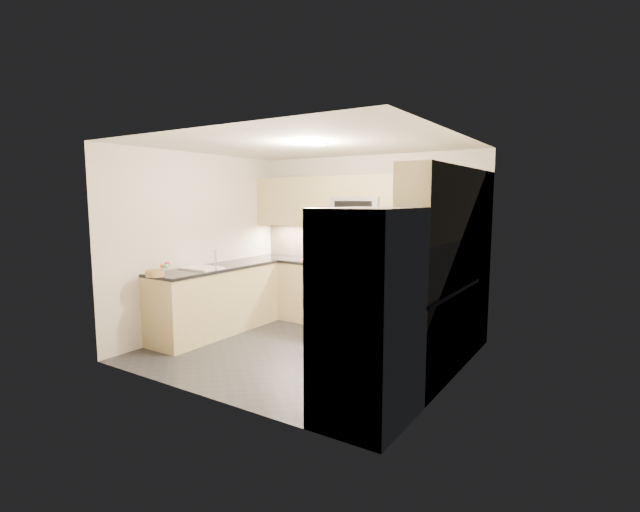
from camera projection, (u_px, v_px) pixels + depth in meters
The scene contains 37 objects.
floor at pixel (305, 351), 5.71m from camera, with size 3.60×3.20×0.00m, color #24242A.
ceiling at pixel (304, 144), 5.40m from camera, with size 3.60×3.20×0.02m, color beige.
wall_back at pixel (366, 241), 6.89m from camera, with size 3.60×0.02×2.50m, color beige.
wall_front at pixel (204, 267), 4.22m from camera, with size 3.60×0.02×2.50m, color beige.
wall_left at pixel (199, 243), 6.53m from camera, with size 0.02×3.20×2.50m, color beige.
wall_right at pixel (453, 262), 4.59m from camera, with size 0.02×3.20×2.50m, color beige.
base_cab_back_left at pixel (295, 289), 7.33m from camera, with size 1.42×0.60×0.90m, color tan.
base_cab_back_right at pixel (428, 306), 6.15m from camera, with size 1.42×0.60×0.90m, color tan.
base_cab_right at pixel (427, 332), 4.97m from camera, with size 0.60×1.70×0.90m, color tan.
base_cab_peninsula at pixel (216, 301), 6.46m from camera, with size 0.60×2.00×0.90m, color tan.
countertop_back_left at pixel (295, 260), 7.27m from camera, with size 1.42×0.63×0.04m, color black.
countertop_back_right at pixel (429, 271), 6.09m from camera, with size 1.42×0.63×0.04m, color black.
countertop_right at pixel (428, 289), 4.91m from camera, with size 0.63×1.70×0.04m, color black.
countertop_peninsula at pixel (215, 268), 6.41m from camera, with size 0.63×2.00×0.04m, color black.
upper_cab_back at pixel (360, 202), 6.67m from camera, with size 3.60×0.35×0.75m, color tan.
upper_cab_right at pixel (446, 203), 4.84m from camera, with size 0.35×1.95×0.75m, color tan.
backsplash_back at pixel (365, 244), 6.89m from camera, with size 3.60×0.01×0.51m, color tan.
backsplash_right at pixel (465, 262), 4.97m from camera, with size 0.01×2.30×0.51m, color tan.
gas_range at pixel (355, 297), 6.72m from camera, with size 0.76×0.65×0.91m, color #93969A.
range_cooktop at pixel (355, 266), 6.66m from camera, with size 0.76×0.65×0.03m, color black.
oven_door_glass at pixel (343, 301), 6.44m from camera, with size 0.62×0.02×0.45m, color black.
oven_handle at pixel (343, 283), 6.39m from camera, with size 0.02×0.02×0.60m, color #B2B5BA.
microwave at pixel (360, 211), 6.67m from camera, with size 0.76×0.40×0.40m, color #93949A.
microwave_door at pixel (353, 211), 6.50m from camera, with size 0.60×0.01×0.28m, color black.
refrigerator at pixel (368, 316), 3.86m from camera, with size 0.70×0.90×1.80m, color #989BA0.
fridge_handle_left at pixel (319, 309), 3.90m from camera, with size 0.02×0.02×1.20m, color #B2B5BA.
fridge_handle_right at pixel (341, 301), 4.20m from camera, with size 0.02×0.02×1.20m, color #B2B5BA.
sink_basin at pixel (202, 273), 6.20m from camera, with size 0.52×0.38×0.16m, color white.
faucet at pixel (215, 260), 6.04m from camera, with size 0.03×0.03×0.28m, color silver.
utensil_bowl at pixel (448, 266), 5.86m from camera, with size 0.31×0.31×0.18m, color green.
cutting_board at pixel (316, 259), 7.11m from camera, with size 0.42×0.30×0.01m, color orange.
fruit_basket at pixel (155, 273), 5.57m from camera, with size 0.22×0.22×0.08m, color #A47E4C.
fruit_apple at pixel (167, 264), 5.79m from camera, with size 0.07×0.07×0.07m, color red.
fruit_pear at pixel (166, 266), 5.63m from camera, with size 0.06×0.06×0.06m, color #54C45A.
dish_towel_check at pixel (337, 294), 6.44m from camera, with size 0.19×0.02×0.35m, color white.
dish_towel_blue at pixel (344, 295), 6.38m from camera, with size 0.20×0.02×0.37m, color #2F5083.
fruit_orange at pixel (162, 266), 5.65m from camera, with size 0.06×0.06×0.06m, color orange.
Camera 1 is at (3.16, -4.53, 1.87)m, focal length 26.00 mm.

